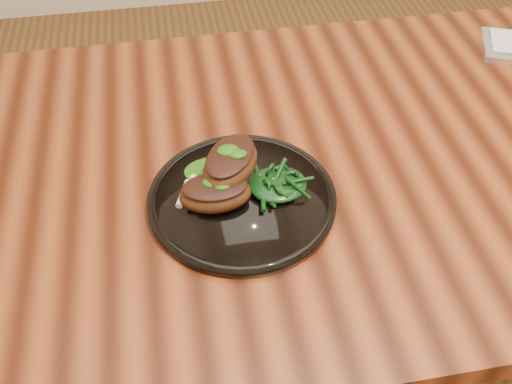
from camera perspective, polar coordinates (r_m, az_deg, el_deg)
desk at (r=1.04m, az=14.89°, el=1.45°), size 1.60×0.80×0.75m
plate at (r=0.85m, az=-1.40°, el=-0.68°), size 0.28×0.28×0.02m
lamb_chop_front at (r=0.81m, az=-4.14°, el=-0.07°), size 0.11×0.08×0.05m
lamb_chop_back at (r=0.83m, az=-2.62°, el=2.94°), size 0.12×0.13×0.05m
herb_smear at (r=0.88m, az=-4.27°, el=2.25°), size 0.09×0.06×0.01m
greens_heap at (r=0.84m, az=2.21°, el=1.05°), size 0.09×0.08×0.03m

